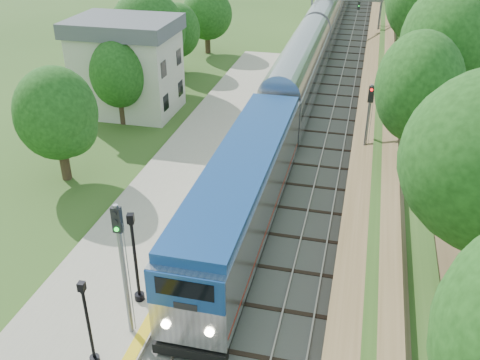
% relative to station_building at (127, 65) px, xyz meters
% --- Properties ---
extents(trackbed, '(9.50, 170.00, 0.28)m').
position_rel_station_building_xyz_m(trackbed, '(16.00, 30.00, -4.02)').
color(trackbed, '#4C4944').
rests_on(trackbed, ground).
extents(platform, '(6.40, 68.00, 0.38)m').
position_rel_station_building_xyz_m(platform, '(8.80, -14.00, -3.90)').
color(platform, gray).
rests_on(platform, ground).
extents(yellow_stripe, '(0.55, 68.00, 0.01)m').
position_rel_station_building_xyz_m(yellow_stripe, '(11.65, -14.00, -3.70)').
color(yellow_stripe, gold).
rests_on(yellow_stripe, platform).
extents(embankment, '(10.64, 170.00, 11.70)m').
position_rel_station_building_xyz_m(embankment, '(24.35, 30.00, -2.14)').
color(embankment, brown).
rests_on(embankment, ground).
extents(station_building, '(8.60, 6.60, 8.00)m').
position_rel_station_building_xyz_m(station_building, '(0.00, 0.00, 0.00)').
color(station_building, beige).
rests_on(station_building, ground).
extents(signal_gantry, '(8.40, 0.38, 6.20)m').
position_rel_station_building_xyz_m(signal_gantry, '(16.47, 24.99, 0.73)').
color(signal_gantry, slate).
rests_on(signal_gantry, ground).
extents(trees_behind_platform, '(7.82, 53.32, 7.21)m').
position_rel_station_building_xyz_m(trees_behind_platform, '(2.83, -9.33, 0.44)').
color(trees_behind_platform, '#332316').
rests_on(trees_behind_platform, ground).
extents(train, '(3.25, 130.07, 4.78)m').
position_rel_station_building_xyz_m(train, '(14.00, 38.00, -1.66)').
color(train, black).
rests_on(train, trackbed).
extents(lamppost_mid, '(0.41, 0.41, 4.11)m').
position_rel_station_building_xyz_m(lamppost_mid, '(10.36, -27.04, -1.87)').
color(lamppost_mid, black).
rests_on(lamppost_mid, platform).
extents(lamppost_far, '(0.47, 0.47, 4.72)m').
position_rel_station_building_xyz_m(lamppost_far, '(10.64, -23.10, -1.60)').
color(lamppost_far, black).
rests_on(lamppost_far, platform).
extents(signal_platform, '(0.38, 0.30, 6.43)m').
position_rel_station_building_xyz_m(signal_platform, '(11.10, -25.08, 0.24)').
color(signal_platform, slate).
rests_on(signal_platform, platform).
extents(signal_farside, '(0.35, 0.28, 6.45)m').
position_rel_station_building_xyz_m(signal_farside, '(20.20, -7.74, -0.03)').
color(signal_farside, slate).
rests_on(signal_farside, ground).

